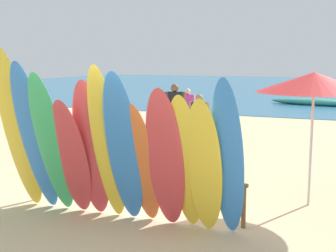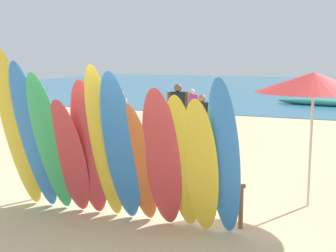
{
  "view_description": "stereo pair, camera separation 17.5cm",
  "coord_description": "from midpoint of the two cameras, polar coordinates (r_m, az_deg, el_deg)",
  "views": [
    {
      "loc": [
        3.19,
        -6.43,
        2.55
      ],
      "look_at": [
        0.0,
        1.64,
        1.21
      ],
      "focal_mm": 48.0,
      "sensor_mm": 36.0,
      "label": 1
    },
    {
      "loc": [
        3.36,
        -6.36,
        2.55
      ],
      "look_at": [
        0.0,
        1.64,
        1.21
      ],
      "focal_mm": 48.0,
      "sensor_mm": 36.0,
      "label": 2
    }
  ],
  "objects": [
    {
      "name": "ground",
      "position": [
        20.81,
        13.55,
        1.47
      ],
      "size": [
        60.0,
        60.0,
        0.0
      ],
      "primitive_type": "plane",
      "color": "#D3BC8C"
    },
    {
      "name": "ocean_water",
      "position": [
        39.43,
        18.02,
        4.64
      ],
      "size": [
        60.0,
        40.0,
        0.02
      ],
      "primitive_type": "cube",
      "color": "teal",
      "rests_on": "ground"
    },
    {
      "name": "beachgoer_strolling",
      "position": [
        15.29,
        3.33,
        2.41
      ],
      "size": [
        0.39,
        0.46,
        1.5
      ],
      "rotation": [
        0.0,
        0.0,
        0.9
      ],
      "color": "beige",
      "rests_on": "ground"
    },
    {
      "name": "beach_umbrella",
      "position": [
        7.89,
        18.62,
        5.25
      ],
      "size": [
        1.92,
        1.92,
        2.3
      ],
      "color": "silver",
      "rests_on": "ground"
    },
    {
      "name": "surfboard_blue_6",
      "position": [
        6.73,
        -5.27,
        -2.95
      ],
      "size": [
        0.59,
        0.86,
        2.38
      ],
      "primitive_type": "ellipsoid",
      "rotation": [
        0.31,
        0.0,
        0.06
      ],
      "color": "#337AD1",
      "rests_on": "ground"
    },
    {
      "name": "surfboard_yellow_0",
      "position": [
        7.71,
        -17.9,
        -0.51
      ],
      "size": [
        0.62,
        0.91,
        2.73
      ],
      "primitive_type": "ellipsoid",
      "rotation": [
        0.29,
        0.0,
        0.05
      ],
      "color": "yellow",
      "rests_on": "ground"
    },
    {
      "name": "beachgoer_by_water",
      "position": [
        12.4,
        4.71,
        1.02
      ],
      "size": [
        0.58,
        0.25,
        1.54
      ],
      "rotation": [
        0.0,
        0.0,
        3.05
      ],
      "color": "#9E704C",
      "rests_on": "ground"
    },
    {
      "name": "surfboard_orange_7",
      "position": [
        6.75,
        -2.99,
        -4.86
      ],
      "size": [
        0.57,
        0.76,
        1.92
      ],
      "primitive_type": "ellipsoid",
      "rotation": [
        0.33,
        0.0,
        -0.08
      ],
      "color": "orange",
      "rests_on": "ground"
    },
    {
      "name": "distant_boat",
      "position": [
        25.11,
        19.22,
        2.84
      ],
      "size": [
        4.9,
        1.75,
        0.38
      ],
      "color": "teal",
      "rests_on": "ground"
    },
    {
      "name": "surfboard_red_8",
      "position": [
        6.52,
        0.03,
        -4.31
      ],
      "size": [
        0.59,
        0.73,
        2.15
      ],
      "primitive_type": "ellipsoid",
      "rotation": [
        0.29,
        0.0,
        0.04
      ],
      "color": "#D13D42",
      "rests_on": "ground"
    },
    {
      "name": "surfboard_blue_11",
      "position": [
        6.26,
        7.93,
        -4.24
      ],
      "size": [
        0.5,
        0.68,
        2.3
      ],
      "primitive_type": "ellipsoid",
      "rotation": [
        0.25,
        0.0,
        -0.05
      ],
      "color": "#337AD1",
      "rests_on": "ground"
    },
    {
      "name": "beachgoer_midbeach",
      "position": [
        12.01,
        -5.74,
        1.19
      ],
      "size": [
        0.57,
        0.4,
        1.7
      ],
      "rotation": [
        0.0,
        0.0,
        2.63
      ],
      "color": "beige",
      "rests_on": "ground"
    },
    {
      "name": "surfboard_red_4",
      "position": [
        7.13,
        -9.24,
        -2.94
      ],
      "size": [
        0.61,
        0.68,
        2.24
      ],
      "primitive_type": "ellipsoid",
      "rotation": [
        0.24,
        0.0,
        0.09
      ],
      "color": "#D13D42",
      "rests_on": "ground"
    },
    {
      "name": "surfboard_green_2",
      "position": [
        7.36,
        -14.08,
        -2.27
      ],
      "size": [
        0.57,
        0.93,
        2.35
      ],
      "primitive_type": "ellipsoid",
      "rotation": [
        0.34,
        0.0,
        0.04
      ],
      "color": "#38B266",
      "rests_on": "ground"
    },
    {
      "name": "surfboard_red_3",
      "position": [
        7.28,
        -11.66,
        -3.97
      ],
      "size": [
        0.59,
        0.75,
        1.94
      ],
      "primitive_type": "ellipsoid",
      "rotation": [
        0.34,
        0.0,
        0.05
      ],
      "color": "#D13D42",
      "rests_on": "ground"
    },
    {
      "name": "beachgoer_photographing",
      "position": [
        13.61,
        1.63,
        2.26
      ],
      "size": [
        0.63,
        0.37,
        1.75
      ],
      "rotation": [
        0.0,
        0.0,
        3.51
      ],
      "color": "brown",
      "rests_on": "ground"
    },
    {
      "name": "surfboard_rack",
      "position": [
        7.45,
        -4.23,
        -6.74
      ],
      "size": [
        3.86,
        0.07,
        0.69
      ],
      "color": "brown",
      "rests_on": "ground"
    },
    {
      "name": "surfboard_yellow_10",
      "position": [
        6.37,
        4.97,
        -5.3
      ],
      "size": [
        0.52,
        0.59,
        2.01
      ],
      "primitive_type": "ellipsoid",
      "rotation": [
        0.26,
        0.0,
        -0.01
      ],
      "color": "yellow",
      "rests_on": "ground"
    },
    {
      "name": "surfboard_blue_1",
      "position": [
        7.52,
        -16.0,
        -1.5
      ],
      "size": [
        0.58,
        0.93,
        2.51
      ],
      "primitive_type": "ellipsoid",
      "rotation": [
        0.32,
        0.0,
        0.04
      ],
      "color": "#337AD1",
      "rests_on": "ground"
    },
    {
      "name": "surfboard_yellow_5",
      "position": [
        6.89,
        -7.34,
        -2.36
      ],
      "size": [
        0.5,
        0.77,
        2.46
      ],
      "primitive_type": "ellipsoid",
      "rotation": [
        0.28,
        0.0,
        0.02
      ],
      "color": "yellow",
      "rests_on": "ground"
    },
    {
      "name": "surfboard_yellow_9",
      "position": [
        6.48,
        2.65,
        -4.82
      ],
      "size": [
        0.51,
        0.71,
        2.06
      ],
      "primitive_type": "ellipsoid",
      "rotation": [
        0.3,
        0.0,
        -0.02
      ],
      "color": "yellow",
      "rests_on": "ground"
    }
  ]
}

